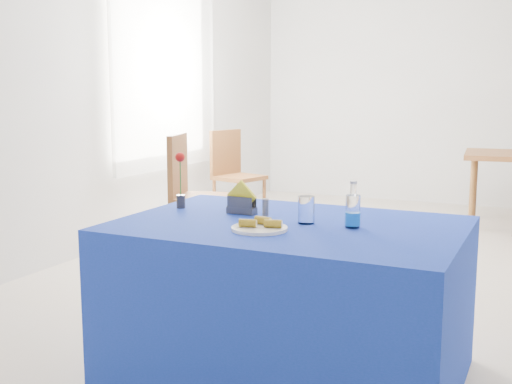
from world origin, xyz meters
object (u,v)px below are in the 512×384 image
(plate, at_px, (259,228))
(water_bottle, at_px, (353,212))
(chair_win_b, at_px, (233,169))
(blue_table, at_px, (289,300))
(chair_win_a, at_px, (192,188))

(plate, distance_m, water_bottle, 0.43)
(chair_win_b, bearing_deg, plate, -134.76)
(water_bottle, xyz_separation_m, chair_win_b, (-2.24, 3.17, -0.27))
(plate, relative_size, water_bottle, 1.18)
(plate, height_order, blue_table, plate)
(water_bottle, bearing_deg, plate, -147.44)
(water_bottle, bearing_deg, chair_win_a, 137.92)
(blue_table, bearing_deg, chair_win_b, 121.20)
(blue_table, height_order, water_bottle, water_bottle)
(water_bottle, bearing_deg, blue_table, -175.01)
(water_bottle, relative_size, chair_win_a, 0.21)
(plate, height_order, water_bottle, water_bottle)
(chair_win_b, bearing_deg, chair_win_a, -149.05)
(chair_win_a, distance_m, chair_win_b, 1.55)
(blue_table, bearing_deg, water_bottle, 4.99)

